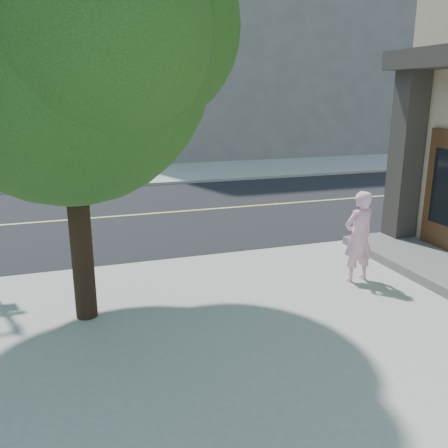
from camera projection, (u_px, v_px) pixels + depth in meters
name	position (u px, v px, depth m)	size (l,w,h in m)	color
sidewalk_ne	(237.00, 145.00, 32.66)	(29.00, 25.00, 0.12)	#9E9F94
filler_ne	(242.00, 37.00, 31.40)	(18.00, 16.00, 14.00)	slate
man_on_phone	(359.00, 237.00, 8.81)	(0.63, 0.41, 1.72)	#F2B1CD
street_tree	(72.00, 23.00, 6.48)	(5.07, 4.61, 6.72)	black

